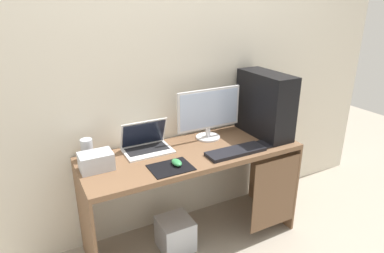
# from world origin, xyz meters

# --- Properties ---
(ground_plane) EXTENTS (8.00, 8.00, 0.00)m
(ground_plane) POSITION_xyz_m (0.00, 0.00, 0.00)
(ground_plane) COLOR #9E9384
(wall_back) EXTENTS (4.00, 0.05, 2.60)m
(wall_back) POSITION_xyz_m (0.00, 0.32, 1.30)
(wall_back) COLOR beige
(wall_back) RESTS_ON ground_plane
(desk) EXTENTS (1.52, 0.56, 0.74)m
(desk) POSITION_xyz_m (0.02, -0.01, 0.59)
(desk) COLOR brown
(desk) RESTS_ON ground_plane
(pc_tower) EXTENTS (0.20, 0.48, 0.48)m
(pc_tower) POSITION_xyz_m (0.63, 0.02, 0.97)
(pc_tower) COLOR black
(pc_tower) RESTS_ON desk
(monitor) EXTENTS (0.51, 0.18, 0.38)m
(monitor) POSITION_xyz_m (0.21, 0.14, 0.94)
(monitor) COLOR silver
(monitor) RESTS_ON desk
(laptop) EXTENTS (0.32, 0.22, 0.21)m
(laptop) POSITION_xyz_m (-0.27, 0.16, 0.78)
(laptop) COLOR white
(laptop) RESTS_ON desk
(speaker) EXTENTS (0.08, 0.08, 0.14)m
(speaker) POSITION_xyz_m (-0.66, 0.20, 0.81)
(speaker) COLOR #B7BCC6
(speaker) RESTS_ON desk
(projector) EXTENTS (0.20, 0.14, 0.11)m
(projector) POSITION_xyz_m (-0.64, 0.04, 0.79)
(projector) COLOR #B7BCC6
(projector) RESTS_ON desk
(keyboard) EXTENTS (0.42, 0.14, 0.02)m
(keyboard) POSITION_xyz_m (0.25, -0.17, 0.75)
(keyboard) COLOR black
(keyboard) RESTS_ON desk
(mousepad) EXTENTS (0.26, 0.20, 0.00)m
(mousepad) POSITION_xyz_m (-0.23, -0.16, 0.74)
(mousepad) COLOR black
(mousepad) RESTS_ON desk
(mouse_left) EXTENTS (0.06, 0.10, 0.03)m
(mouse_left) POSITION_xyz_m (-0.19, -0.15, 0.76)
(mouse_left) COLOR #338C4C
(mouse_left) RESTS_ON mousepad
(cell_phone) EXTENTS (0.07, 0.13, 0.01)m
(cell_phone) POSITION_xyz_m (0.51, -0.15, 0.74)
(cell_phone) COLOR black
(cell_phone) RESTS_ON desk
(subwoofer) EXTENTS (0.24, 0.24, 0.24)m
(subwoofer) POSITION_xyz_m (-0.15, -0.03, 0.12)
(subwoofer) COLOR #B7BCC6
(subwoofer) RESTS_ON ground_plane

